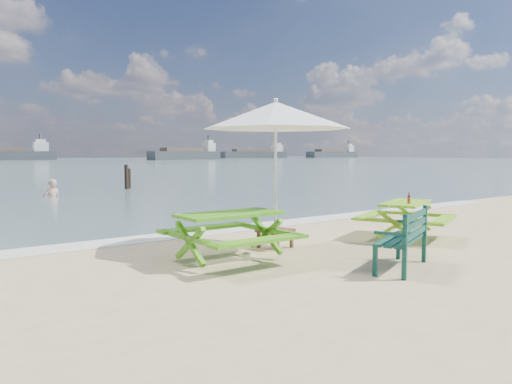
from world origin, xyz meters
TOP-DOWN VIEW (x-y plane):
  - foam_strip at (0.00, 4.60)m, footprint 22.00×0.90m
  - picnic_table_left at (-1.80, 1.70)m, footprint 1.72×1.92m
  - picnic_table_right at (2.38, 1.33)m, footprint 2.18×2.28m
  - park_bench at (0.03, -0.28)m, footprint 1.53×1.00m
  - side_table at (-0.43, 2.20)m, footprint 0.66×0.66m
  - patio_umbrella at (-0.43, 2.20)m, footprint 3.29×3.29m
  - beer_bottle at (2.12, 1.07)m, footprint 0.06×0.06m
  - swimmer at (-0.57, 16.49)m, footprint 0.73×0.53m
  - mooring_pilings at (3.59, 18.47)m, footprint 0.58×0.78m
  - cargo_ships at (55.46, 122.12)m, footprint 170.24×28.40m

SIDE VIEW (x-z plane):
  - swimmer at x=-0.57m, z-range -1.18..0.70m
  - foam_strip at x=0.00m, z-range 0.00..0.01m
  - side_table at x=-0.43m, z-range 0.01..0.37m
  - park_bench at x=0.03m, z-range -0.17..0.72m
  - picnic_table_right at x=2.38m, z-range -0.01..0.76m
  - picnic_table_left at x=-1.80m, z-range -0.02..0.80m
  - mooring_pilings at x=3.59m, z-range -0.24..1.17m
  - beer_bottle at x=2.12m, z-range 0.73..0.97m
  - cargo_ships at x=55.46m, z-range -1.02..3.38m
  - patio_umbrella at x=-0.43m, z-range 1.11..3.85m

